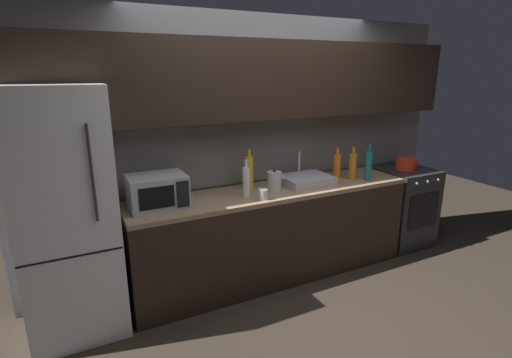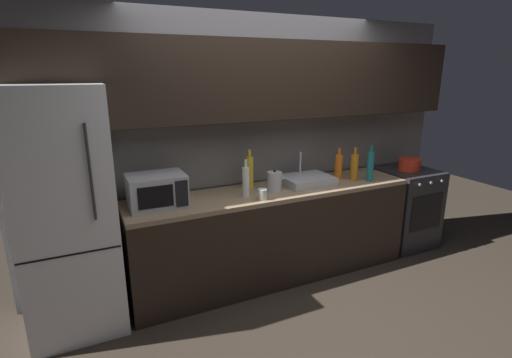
{
  "view_description": "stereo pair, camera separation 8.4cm",
  "coord_description": "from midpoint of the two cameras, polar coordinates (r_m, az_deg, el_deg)",
  "views": [
    {
      "loc": [
        -1.73,
        -2.13,
        1.99
      ],
      "look_at": [
        -0.19,
        0.9,
        1.03
      ],
      "focal_mm": 27.09,
      "sensor_mm": 36.0,
      "label": 1
    },
    {
      "loc": [
        -1.65,
        -2.16,
        1.99
      ],
      "look_at": [
        -0.19,
        0.9,
        1.03
      ],
      "focal_mm": 27.09,
      "sensor_mm": 36.0,
      "label": 2
    }
  ],
  "objects": [
    {
      "name": "ground_plane",
      "position": [
        3.38,
        9.74,
        -20.51
      ],
      "size": [
        10.0,
        10.0,
        0.0
      ],
      "primitive_type": "plane",
      "color": "#2D261E"
    },
    {
      "name": "back_wall",
      "position": [
        3.77,
        -0.11,
        9.1
      ],
      "size": [
        4.52,
        0.44,
        2.5
      ],
      "color": "slate",
      "rests_on": "ground"
    },
    {
      "name": "counter_run",
      "position": [
        3.81,
        1.94,
        -8.04
      ],
      "size": [
        2.78,
        0.6,
        0.9
      ],
      "color": "black",
      "rests_on": "ground"
    },
    {
      "name": "refrigerator",
      "position": [
        3.22,
        -26.84,
        -4.81
      ],
      "size": [
        0.68,
        0.69,
        1.9
      ],
      "color": "white",
      "rests_on": "ground"
    },
    {
      "name": "oven_range",
      "position": [
        4.83,
        20.26,
        -3.79
      ],
      "size": [
        0.6,
        0.62,
        0.9
      ],
      "color": "#232326",
      "rests_on": "ground"
    },
    {
      "name": "microwave",
      "position": [
        3.27,
        -15.1,
        -1.75
      ],
      "size": [
        0.46,
        0.35,
        0.27
      ],
      "color": "#A8AAAF",
      "rests_on": "counter_run"
    },
    {
      "name": "sink_basin",
      "position": [
        3.86,
        6.78,
        -0.08
      ],
      "size": [
        0.48,
        0.38,
        0.3
      ],
      "color": "#ADAFB5",
      "rests_on": "counter_run"
    },
    {
      "name": "kettle",
      "position": [
        3.6,
        2.06,
        -0.32
      ],
      "size": [
        0.17,
        0.14,
        0.2
      ],
      "color": "#B7BABF",
      "rests_on": "counter_run"
    },
    {
      "name": "wine_bottle_yellow",
      "position": [
        3.65,
        -1.67,
        1.05
      ],
      "size": [
        0.07,
        0.07,
        0.38
      ],
      "color": "gold",
      "rests_on": "counter_run"
    },
    {
      "name": "wine_bottle_amber",
      "position": [
        4.06,
        13.52,
        1.83
      ],
      "size": [
        0.08,
        0.08,
        0.34
      ],
      "color": "#B27019",
      "rests_on": "counter_run"
    },
    {
      "name": "wine_bottle_orange",
      "position": [
        4.08,
        11.3,
        1.92
      ],
      "size": [
        0.08,
        0.08,
        0.32
      ],
      "color": "orange",
      "rests_on": "counter_run"
    },
    {
      "name": "wine_bottle_white",
      "position": [
        3.42,
        -2.18,
        -0.34
      ],
      "size": [
        0.06,
        0.06,
        0.34
      ],
      "color": "silver",
      "rests_on": "counter_run"
    },
    {
      "name": "wine_bottle_teal",
      "position": [
        4.07,
        15.72,
        1.98
      ],
      "size": [
        0.07,
        0.07,
        0.37
      ],
      "color": "#19666B",
      "rests_on": "counter_run"
    },
    {
      "name": "mug_clear",
      "position": [
        3.36,
        0.32,
        -2.26
      ],
      "size": [
        0.08,
        0.08,
        0.09
      ],
      "primitive_type": "cylinder",
      "color": "silver",
      "rests_on": "counter_run"
    },
    {
      "name": "cooking_pot",
      "position": [
        4.69,
        20.83,
        2.17
      ],
      "size": [
        0.25,
        0.25,
        0.13
      ],
      "color": "red",
      "rests_on": "oven_range"
    }
  ]
}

